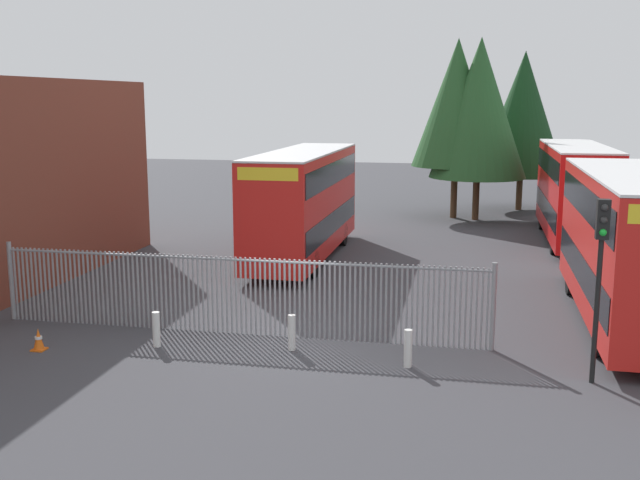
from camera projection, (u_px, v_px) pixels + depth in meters
ground_plane at (341, 273)px, 28.59m from camera, size 100.00×100.00×0.00m
palisade_fence at (236, 293)px, 20.98m from camera, size 14.11×0.14×2.35m
double_decker_bus_near_gate at (627, 241)px, 21.88m from camera, size 2.54×10.81×4.42m
double_decker_bus_behind_fence_left at (304, 200)px, 30.83m from camera, size 2.54×10.81×4.42m
double_decker_bus_behind_fence_right at (575, 189)px, 34.56m from camera, size 2.54×10.81×4.42m
bollard_near_left at (156, 329)px, 20.00m from camera, size 0.20×0.20×0.95m
bollard_center_front at (292, 333)px, 19.73m from camera, size 0.20×0.20×0.95m
bollard_near_right at (408, 348)px, 18.47m from camera, size 0.20×0.20×0.95m
traffic_cone_by_gate at (39, 340)px, 19.74m from camera, size 0.34×0.34×0.59m
traffic_light_kerbside at (600, 257)px, 16.98m from camera, size 0.28×0.33×4.30m
tree_tall_back at (523, 114)px, 43.80m from camera, size 5.02×5.02×9.22m
tree_short_side at (479, 108)px, 40.07m from camera, size 5.17×5.17×9.70m
tree_mid_row at (457, 103)px, 40.68m from camera, size 4.77×4.77×9.69m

